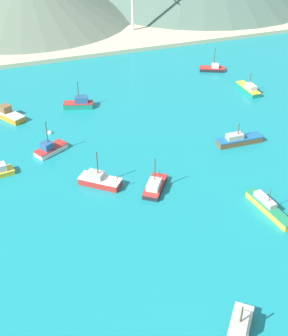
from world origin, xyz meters
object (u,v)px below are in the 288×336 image
at_px(fishing_boat_5, 238,335).
at_px(fishing_boat_11, 99,180).
at_px(fishing_boat_6, 50,149).
at_px(fishing_boat_9, 212,68).
at_px(fishing_boat_7, 79,103).
at_px(fishing_boat_1, 249,89).
at_px(fishing_boat_0, 268,207).
at_px(fishing_boat_13, 239,140).
at_px(fishing_boat_3, 155,186).
at_px(fishing_boat_4, 8,114).
at_px(buoy_1, 50,133).

bearing_deg(fishing_boat_5, fishing_boat_11, 100.85).
distance_m(fishing_boat_6, fishing_boat_9, 55.84).
distance_m(fishing_boat_5, fishing_boat_7, 67.60).
bearing_deg(fishing_boat_1, fishing_boat_5, -121.64).
distance_m(fishing_boat_1, fishing_boat_5, 72.45).
xyz_separation_m(fishing_boat_0, fishing_boat_5, (-16.94, -19.90, 0.18)).
bearing_deg(fishing_boat_0, fishing_boat_13, 73.14).
bearing_deg(fishing_boat_11, fishing_boat_13, 7.72).
bearing_deg(fishing_boat_3, fishing_boat_7, 97.73).
relative_size(fishing_boat_3, fishing_boat_9, 1.03).
relative_size(fishing_boat_4, fishing_boat_7, 1.19).
height_order(fishing_boat_3, fishing_boat_4, fishing_boat_3).
height_order(fishing_boat_1, fishing_boat_6, fishing_boat_6).
xyz_separation_m(fishing_boat_6, fishing_boat_11, (6.18, -13.73, 0.08)).
xyz_separation_m(fishing_boat_1, fishing_boat_9, (-2.13, 15.27, -0.17)).
relative_size(fishing_boat_3, fishing_boat_6, 1.04).
xyz_separation_m(fishing_boat_3, fishing_boat_13, (21.61, 8.92, 0.04)).
bearing_deg(fishing_boat_0, fishing_boat_3, 142.35).
height_order(fishing_boat_3, fishing_boat_5, fishing_boat_3).
distance_m(fishing_boat_0, fishing_boat_1, 46.79).
bearing_deg(fishing_boat_6, fishing_boat_4, 108.97).
bearing_deg(fishing_boat_11, fishing_boat_5, -79.15).
relative_size(fishing_boat_1, fishing_boat_11, 1.12).
xyz_separation_m(fishing_boat_4, fishing_boat_11, (12.23, -31.34, 0.01)).
bearing_deg(fishing_boat_1, fishing_boat_0, -116.76).
xyz_separation_m(fishing_boat_0, fishing_boat_4, (-36.17, 47.99, 0.11)).
bearing_deg(fishing_boat_11, fishing_boat_3, -29.26).
bearing_deg(fishing_boat_0, fishing_boat_9, 71.63).
distance_m(fishing_boat_0, fishing_boat_5, 26.13).
relative_size(fishing_boat_3, fishing_boat_4, 0.87).
distance_m(fishing_boat_3, fishing_boat_7, 36.13).
relative_size(fishing_boat_5, fishing_boat_13, 0.91).
bearing_deg(buoy_1, fishing_boat_13, -25.96).
bearing_deg(fishing_boat_9, fishing_boat_1, -82.05).
distance_m(fishing_boat_1, fishing_boat_7, 41.67).
bearing_deg(fishing_boat_1, fishing_boat_9, 97.95).
height_order(fishing_boat_7, buoy_1, fishing_boat_7).
height_order(fishing_boat_1, fishing_boat_7, fishing_boat_7).
height_order(fishing_boat_9, buoy_1, fishing_boat_9).
distance_m(fishing_boat_9, fishing_boat_13, 38.44).
xyz_separation_m(fishing_boat_1, fishing_boat_13, (-14.78, -21.03, 0.03)).
distance_m(fishing_boat_0, fishing_boat_6, 42.78).
xyz_separation_m(fishing_boat_7, fishing_boat_11, (-3.76, -30.97, -0.12)).
relative_size(fishing_boat_3, fishing_boat_5, 0.84).
xyz_separation_m(fishing_boat_1, fishing_boat_4, (-57.25, 6.21, 0.10)).
bearing_deg(fishing_boat_3, buoy_1, 117.44).
distance_m(fishing_boat_3, fishing_boat_4, 41.74).
bearing_deg(fishing_boat_3, fishing_boat_1, 39.45).
xyz_separation_m(fishing_boat_0, buoy_1, (-28.84, 37.86, -0.65)).
relative_size(fishing_boat_5, fishing_boat_9, 1.22).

